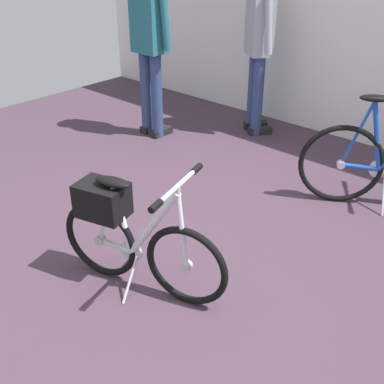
# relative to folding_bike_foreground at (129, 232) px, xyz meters

# --- Properties ---
(ground_plane) EXTENTS (7.58, 7.58, 0.00)m
(ground_plane) POSITION_rel_folding_bike_foreground_xyz_m (0.24, 0.06, -0.37)
(ground_plane) COLOR #473342
(folding_bike_foreground) EXTENTS (1.05, 0.52, 0.76)m
(folding_bike_foreground) POSITION_rel_folding_bike_foreground_xyz_m (0.00, 0.00, 0.00)
(folding_bike_foreground) COLOR black
(folding_bike_foreground) RESTS_ON ground_plane
(visitor_near_wall) EXTENTS (0.43, 0.39, 1.65)m
(visitor_near_wall) POSITION_rel_folding_bike_foreground_xyz_m (-0.90, 2.50, 0.57)
(visitor_near_wall) COLOR navy
(visitor_near_wall) RESTS_ON ground_plane
(visitor_browsing) EXTENTS (0.54, 0.29, 1.73)m
(visitor_browsing) POSITION_rel_folding_bike_foreground_xyz_m (-1.62, 1.74, 0.63)
(visitor_browsing) COLOR navy
(visitor_browsing) RESTS_ON ground_plane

